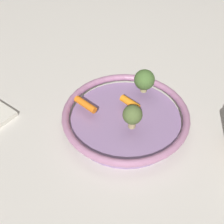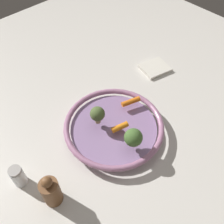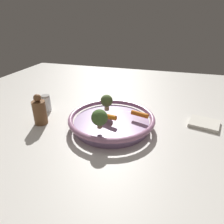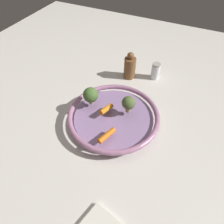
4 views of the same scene
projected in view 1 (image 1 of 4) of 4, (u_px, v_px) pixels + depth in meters
The scene contains 6 objects.
ground_plane at pixel (125, 125), 0.90m from camera, with size 1.92×1.92×0.00m, color beige.
serving_bowl at pixel (126, 118), 0.88m from camera, with size 0.34×0.34×0.05m.
baby_carrot_near_rim at pixel (131, 103), 0.88m from camera, with size 0.02×0.02×0.06m, color orange.
baby_carrot_back at pixel (85, 104), 0.87m from camera, with size 0.02×0.02×0.07m, color orange.
broccoli_floret_small at pixel (144, 80), 0.90m from camera, with size 0.06×0.06×0.07m.
broccoli_floret_mid at pixel (132, 115), 0.80m from camera, with size 0.05×0.05×0.07m.
Camera 1 is at (0.21, -0.59, 0.65)m, focal length 52.33 mm.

